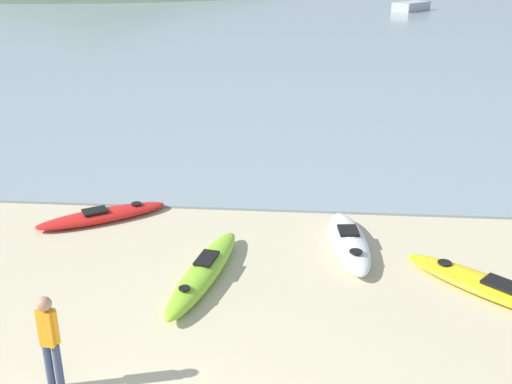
# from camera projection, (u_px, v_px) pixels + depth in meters

# --- Properties ---
(bay_water) EXTENTS (160.00, 70.00, 0.06)m
(bay_water) POSITION_uv_depth(u_px,v_px,m) (279.00, 29.00, 46.75)
(bay_water) COLOR gray
(bay_water) RESTS_ON ground_plane
(kayak_on_sand_1) EXTENTS (1.02, 2.90, 0.40)m
(kayak_on_sand_1) POSITION_uv_depth(u_px,v_px,m) (349.00, 242.00, 12.47)
(kayak_on_sand_1) COLOR white
(kayak_on_sand_1) RESTS_ON ground_plane
(kayak_on_sand_4) EXTENTS (1.25, 3.47, 0.40)m
(kayak_on_sand_4) POSITION_uv_depth(u_px,v_px,m) (204.00, 271.00, 11.32)
(kayak_on_sand_4) COLOR #8CCC2D
(kayak_on_sand_4) RESTS_ON ground_plane
(kayak_on_sand_5) EXTENTS (2.90, 2.17, 0.30)m
(kayak_on_sand_5) POSITION_uv_depth(u_px,v_px,m) (102.00, 215.00, 13.82)
(kayak_on_sand_5) COLOR red
(kayak_on_sand_5) RESTS_ON ground_plane
(kayak_on_sand_7) EXTENTS (3.10, 2.84, 0.30)m
(kayak_on_sand_7) POSITION_uv_depth(u_px,v_px,m) (491.00, 287.00, 10.87)
(kayak_on_sand_7) COLOR yellow
(kayak_on_sand_7) RESTS_ON ground_plane
(person_near_foreground) EXTENTS (0.31, 0.21, 1.51)m
(person_near_foreground) POSITION_uv_depth(u_px,v_px,m) (49.00, 338.00, 8.24)
(person_near_foreground) COLOR #384260
(person_near_foreground) RESTS_ON ground_plane
(moored_boat_0) EXTENTS (4.24, 4.61, 0.86)m
(moored_boat_0) POSITION_uv_depth(u_px,v_px,m) (411.00, 6.00, 60.55)
(moored_boat_0) COLOR #B2B2B7
(moored_boat_0) RESTS_ON bay_water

